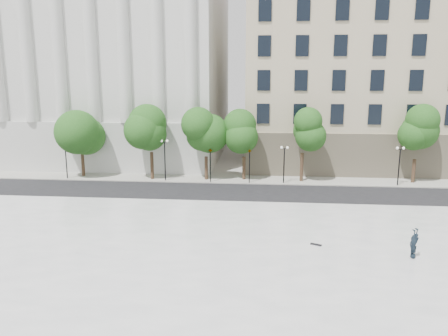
{
  "coord_description": "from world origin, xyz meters",
  "views": [
    {
      "loc": [
        4.1,
        -22.53,
        11.0
      ],
      "look_at": [
        1.12,
        10.0,
        4.22
      ],
      "focal_mm": 35.0,
      "sensor_mm": 36.0,
      "label": 1
    }
  ],
  "objects": [
    {
      "name": "plaza",
      "position": [
        0.0,
        3.0,
        0.23
      ],
      "size": [
        44.0,
        22.0,
        0.45
      ],
      "primitive_type": "cube",
      "color": "white",
      "rests_on": "ground"
    },
    {
      "name": "traffic_light_west",
      "position": [
        -1.44,
        22.3,
        3.74
      ],
      "size": [
        0.43,
        1.86,
        4.25
      ],
      "color": "black",
      "rests_on": "ground"
    },
    {
      "name": "skateboard",
      "position": [
        7.58,
        4.33,
        0.49
      ],
      "size": [
        0.73,
        0.45,
        0.07
      ],
      "primitive_type": "cube",
      "rotation": [
        0.0,
        0.0,
        -0.41
      ],
      "color": "black",
      "rests_on": "plaza"
    },
    {
      "name": "building_east",
      "position": [
        20.0,
        38.91,
        11.14
      ],
      "size": [
        36.0,
        26.15,
        23.0
      ],
      "color": "#B6AA8B",
      "rests_on": "ground"
    },
    {
      "name": "street",
      "position": [
        0.0,
        18.0,
        0.01
      ],
      "size": [
        60.0,
        8.0,
        0.02
      ],
      "primitive_type": "cube",
      "color": "black",
      "rests_on": "ground"
    },
    {
      "name": "street_trees",
      "position": [
        -2.01,
        23.68,
        5.22
      ],
      "size": [
        39.98,
        5.18,
        7.92
      ],
      "color": "#382619",
      "rests_on": "ground"
    },
    {
      "name": "person_lying",
      "position": [
        13.08,
        2.75,
        0.7
      ],
      "size": [
        1.72,
        1.8,
        0.5
      ],
      "primitive_type": "imported",
      "rotation": [
        -1.54,
        0.0,
        0.74
      ],
      "color": "black",
      "rests_on": "plaza"
    },
    {
      "name": "far_sidewalk",
      "position": [
        0.0,
        24.0,
        0.06
      ],
      "size": [
        60.0,
        4.0,
        0.12
      ],
      "primitive_type": "cube",
      "color": "#ABA89E",
      "rests_on": "ground"
    },
    {
      "name": "ground",
      "position": [
        0.0,
        0.0,
        0.0
      ],
      "size": [
        160.0,
        160.0,
        0.0
      ],
      "primitive_type": "plane",
      "color": "#B0AEA6",
      "rests_on": "ground"
    },
    {
      "name": "building_west",
      "position": [
        -17.0,
        38.57,
        12.89
      ],
      "size": [
        31.5,
        27.65,
        25.6
      ],
      "color": "beige",
      "rests_on": "ground"
    },
    {
      "name": "lamp_posts",
      "position": [
        -0.13,
        22.6,
        2.94
      ],
      "size": [
        36.23,
        0.28,
        4.55
      ],
      "color": "black",
      "rests_on": "ground"
    },
    {
      "name": "traffic_light_east",
      "position": [
        2.68,
        22.3,
        3.61
      ],
      "size": [
        0.45,
        1.58,
        4.13
      ],
      "color": "black",
      "rests_on": "ground"
    }
  ]
}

